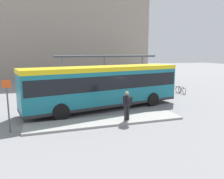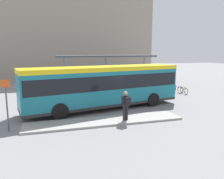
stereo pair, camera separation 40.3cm
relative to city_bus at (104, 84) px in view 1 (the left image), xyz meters
name	(u,v)px [view 1 (the left image)]	position (x,y,z in m)	size (l,w,h in m)	color
ground_plane	(105,109)	(-0.01, 0.00, -1.86)	(120.00, 120.00, 0.00)	gray
curb_island	(107,121)	(-0.76, -3.18, -1.80)	(9.60, 1.80, 0.12)	#9E9E99
city_bus	(104,84)	(0.00, 0.00, 0.00)	(12.20, 4.88, 3.19)	#197284
pedestrian_waiting	(127,104)	(0.43, -3.55, -0.72)	(0.49, 0.54, 1.78)	#232328
bicycle_yellow	(182,90)	(9.28, 3.45, -1.52)	(0.48, 1.58, 0.69)	black
bicycle_blue	(175,89)	(8.92, 4.21, -1.48)	(0.48, 1.75, 0.76)	black
station_shelter	(105,57)	(1.87, 6.60, 1.86)	(10.23, 2.85, 3.91)	#4C515B
platform_sign	(8,104)	(-6.16, -3.26, -0.30)	(0.44, 0.08, 2.80)	#4C4C51
station_building	(64,24)	(-0.16, 27.52, 7.61)	(27.65, 15.17, 18.94)	gray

